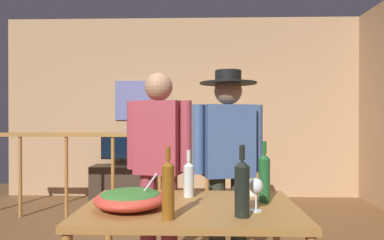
{
  "coord_description": "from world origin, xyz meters",
  "views": [
    {
      "loc": [
        0.31,
        -2.49,
        1.26
      ],
      "look_at": [
        0.24,
        -0.14,
        1.24
      ],
      "focal_mm": 31.8,
      "sensor_mm": 36.0,
      "label": 1
    }
  ],
  "objects_px": {
    "stair_railing": "(155,162)",
    "wine_bottle_green": "(264,177)",
    "wine_bottle_clear": "(189,178)",
    "wine_bottle_dark": "(242,187)",
    "wine_glass": "(256,187)",
    "person_standing_left": "(159,157)",
    "person_standing_right": "(228,154)",
    "wine_bottle_amber": "(168,189)",
    "tv_console": "(122,183)",
    "mug_white": "(251,187)",
    "serving_table": "(190,218)",
    "salad_bowl": "(130,198)",
    "framed_picture": "(133,100)",
    "flat_screen_tv": "(121,148)"
  },
  "relations": [
    {
      "from": "wine_glass",
      "to": "tv_console",
      "type": "bearing_deg",
      "value": 115.02
    },
    {
      "from": "stair_railing",
      "to": "wine_bottle_green",
      "type": "relative_size",
      "value": 9.75
    },
    {
      "from": "serving_table",
      "to": "wine_glass",
      "type": "height_order",
      "value": "wine_glass"
    },
    {
      "from": "stair_railing",
      "to": "person_standing_right",
      "type": "height_order",
      "value": "person_standing_right"
    },
    {
      "from": "flat_screen_tv",
      "to": "wine_bottle_clear",
      "type": "xyz_separation_m",
      "value": [
        1.13,
        -2.88,
        0.06
      ]
    },
    {
      "from": "framed_picture",
      "to": "wine_bottle_green",
      "type": "bearing_deg",
      "value": -65.97
    },
    {
      "from": "wine_glass",
      "to": "wine_bottle_clear",
      "type": "height_order",
      "value": "wine_bottle_clear"
    },
    {
      "from": "stair_railing",
      "to": "flat_screen_tv",
      "type": "xyz_separation_m",
      "value": [
        -0.62,
        0.86,
        0.1
      ]
    },
    {
      "from": "stair_railing",
      "to": "wine_bottle_dark",
      "type": "xyz_separation_m",
      "value": [
        0.8,
        -2.46,
        0.19
      ]
    },
    {
      "from": "serving_table",
      "to": "person_standing_right",
      "type": "distance_m",
      "value": 0.8
    },
    {
      "from": "mug_white",
      "to": "wine_glass",
      "type": "bearing_deg",
      "value": -94.53
    },
    {
      "from": "wine_bottle_amber",
      "to": "flat_screen_tv",
      "type": "bearing_deg",
      "value": 107.18
    },
    {
      "from": "serving_table",
      "to": "salad_bowl",
      "type": "bearing_deg",
      "value": -165.94
    },
    {
      "from": "serving_table",
      "to": "mug_white",
      "type": "height_order",
      "value": "mug_white"
    },
    {
      "from": "wine_bottle_clear",
      "to": "wine_bottle_amber",
      "type": "xyz_separation_m",
      "value": [
        -0.08,
        -0.5,
        0.03
      ]
    },
    {
      "from": "stair_railing",
      "to": "wine_bottle_amber",
      "type": "bearing_deg",
      "value": -80.49
    },
    {
      "from": "mug_white",
      "to": "serving_table",
      "type": "bearing_deg",
      "value": -145.26
    },
    {
      "from": "wine_glass",
      "to": "wine_bottle_dark",
      "type": "bearing_deg",
      "value": -129.64
    },
    {
      "from": "serving_table",
      "to": "wine_bottle_clear",
      "type": "distance_m",
      "value": 0.29
    },
    {
      "from": "mug_white",
      "to": "flat_screen_tv",
      "type": "bearing_deg",
      "value": 118.72
    },
    {
      "from": "stair_railing",
      "to": "wine_bottle_amber",
      "type": "relative_size",
      "value": 9.87
    },
    {
      "from": "wine_bottle_amber",
      "to": "person_standing_right",
      "type": "relative_size",
      "value": 0.23
    },
    {
      "from": "wine_glass",
      "to": "mug_white",
      "type": "xyz_separation_m",
      "value": [
        0.03,
        0.39,
        -0.08
      ]
    },
    {
      "from": "tv_console",
      "to": "wine_bottle_green",
      "type": "relative_size",
      "value": 2.41
    },
    {
      "from": "tv_console",
      "to": "flat_screen_tv",
      "type": "height_order",
      "value": "flat_screen_tv"
    },
    {
      "from": "wine_glass",
      "to": "wine_bottle_clear",
      "type": "bearing_deg",
      "value": 139.1
    },
    {
      "from": "wine_bottle_dark",
      "to": "mug_white",
      "type": "xyz_separation_m",
      "value": [
        0.12,
        0.5,
        -0.1
      ]
    },
    {
      "from": "wine_bottle_dark",
      "to": "framed_picture",
      "type": "bearing_deg",
      "value": 109.81
    },
    {
      "from": "stair_railing",
      "to": "wine_bottle_dark",
      "type": "relative_size",
      "value": 9.75
    },
    {
      "from": "tv_console",
      "to": "stair_railing",
      "type": "bearing_deg",
      "value": -55.1
    },
    {
      "from": "framed_picture",
      "to": "flat_screen_tv",
      "type": "bearing_deg",
      "value": -109.4
    },
    {
      "from": "wine_bottle_green",
      "to": "person_standing_right",
      "type": "height_order",
      "value": "person_standing_right"
    },
    {
      "from": "flat_screen_tv",
      "to": "wine_bottle_amber",
      "type": "distance_m",
      "value": 3.54
    },
    {
      "from": "serving_table",
      "to": "wine_bottle_green",
      "type": "relative_size",
      "value": 3.36
    },
    {
      "from": "wine_bottle_clear",
      "to": "wine_bottle_dark",
      "type": "bearing_deg",
      "value": -56.2
    },
    {
      "from": "wine_glass",
      "to": "person_standing_left",
      "type": "height_order",
      "value": "person_standing_left"
    },
    {
      "from": "wine_bottle_clear",
      "to": "person_standing_right",
      "type": "relative_size",
      "value": 0.19
    },
    {
      "from": "person_standing_right",
      "to": "serving_table",
      "type": "bearing_deg",
      "value": 54.48
    },
    {
      "from": "mug_white",
      "to": "tv_console",
      "type": "bearing_deg",
      "value": 118.46
    },
    {
      "from": "flat_screen_tv",
      "to": "wine_glass",
      "type": "bearing_deg",
      "value": -64.77
    },
    {
      "from": "salad_bowl",
      "to": "mug_white",
      "type": "bearing_deg",
      "value": 26.11
    },
    {
      "from": "flat_screen_tv",
      "to": "wine_bottle_clear",
      "type": "distance_m",
      "value": 3.1
    },
    {
      "from": "serving_table",
      "to": "wine_bottle_clear",
      "type": "bearing_deg",
      "value": 94.78
    },
    {
      "from": "framed_picture",
      "to": "stair_railing",
      "type": "relative_size",
      "value": 0.17
    },
    {
      "from": "framed_picture",
      "to": "stair_railing",
      "type": "distance_m",
      "value": 1.54
    },
    {
      "from": "serving_table",
      "to": "person_standing_right",
      "type": "relative_size",
      "value": 0.77
    },
    {
      "from": "wine_bottle_green",
      "to": "person_standing_left",
      "type": "distance_m",
      "value": 0.94
    },
    {
      "from": "wine_bottle_clear",
      "to": "salad_bowl",
      "type": "bearing_deg",
      "value": -136.79
    },
    {
      "from": "wine_bottle_dark",
      "to": "person_standing_right",
      "type": "distance_m",
      "value": 0.92
    },
    {
      "from": "tv_console",
      "to": "serving_table",
      "type": "distance_m",
      "value": 3.36
    }
  ]
}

